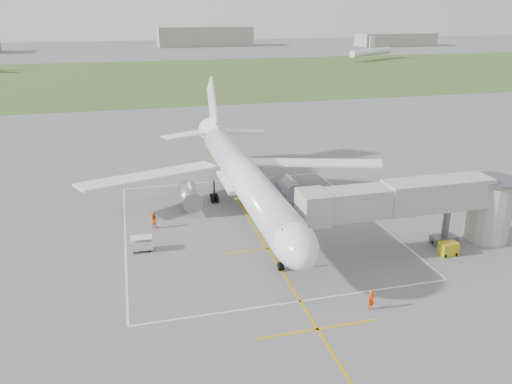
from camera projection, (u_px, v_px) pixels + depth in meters
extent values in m
plane|color=#5E5D60|center=(245.00, 212.00, 59.83)|extent=(700.00, 700.00, 0.00)
cube|color=#415826|center=(161.00, 77.00, 177.88)|extent=(700.00, 120.00, 0.02)
cube|color=#C3910B|center=(255.00, 229.00, 55.29)|extent=(0.25, 60.00, 0.01)
cube|color=#C3910B|center=(317.00, 329.00, 38.03)|extent=(10.00, 0.25, 0.01)
cube|color=#C3910B|center=(267.00, 249.00, 50.75)|extent=(10.00, 0.25, 0.01)
cube|color=silver|center=(225.00, 181.00, 70.72)|extent=(28.00, 0.20, 0.01)
cube|color=silver|center=(300.00, 301.00, 41.66)|extent=(28.00, 0.20, 0.01)
cube|color=silver|center=(125.00, 239.00, 52.89)|extent=(0.20, 32.00, 0.01)
cube|color=silver|center=(367.00, 213.00, 59.49)|extent=(0.20, 32.00, 0.01)
cylinder|color=white|center=(245.00, 177.00, 58.27)|extent=(3.80, 36.00, 3.80)
ellipsoid|color=white|center=(294.00, 242.00, 41.93)|extent=(3.80, 7.22, 3.80)
cube|color=black|center=(298.00, 236.00, 40.75)|extent=(2.40, 1.60, 0.99)
cone|color=white|center=(214.00, 133.00, 76.75)|extent=(3.80, 6.00, 3.80)
cube|color=white|center=(311.00, 163.00, 66.49)|extent=(17.93, 11.24, 1.23)
cube|color=white|center=(151.00, 175.00, 61.54)|extent=(17.93, 11.24, 1.23)
cube|color=white|center=(239.00, 181.00, 61.53)|extent=(4.20, 8.00, 0.50)
cube|color=white|center=(212.00, 105.00, 75.90)|extent=(0.30, 7.89, 8.65)
cube|color=white|center=(215.00, 127.00, 74.94)|extent=(0.35, 5.00, 1.20)
cube|color=white|center=(241.00, 131.00, 77.40)|extent=(7.85, 5.03, 0.20)
cube|color=white|center=(187.00, 134.00, 75.42)|extent=(7.85, 5.03, 0.20)
cylinder|color=gray|center=(288.00, 186.00, 62.90)|extent=(2.30, 4.20, 2.30)
cube|color=white|center=(289.00, 181.00, 62.35)|extent=(0.25, 2.40, 1.20)
cylinder|color=gray|center=(190.00, 195.00, 59.98)|extent=(2.30, 4.20, 2.30)
cube|color=white|center=(190.00, 190.00, 59.43)|extent=(0.25, 2.40, 1.20)
cylinder|color=black|center=(281.00, 258.00, 46.21)|extent=(0.18, 0.18, 2.60)
cylinder|color=black|center=(280.00, 266.00, 46.50)|extent=(0.28, 0.80, 0.80)
cylinder|color=black|center=(282.00, 266.00, 46.55)|extent=(0.28, 0.80, 0.80)
cylinder|color=black|center=(259.00, 187.00, 64.11)|extent=(0.22, 0.22, 2.80)
cylinder|color=black|center=(257.00, 195.00, 64.05)|extent=(0.32, 0.96, 0.96)
cylinder|color=black|center=(261.00, 195.00, 64.18)|extent=(0.32, 0.96, 0.96)
cylinder|color=black|center=(256.00, 193.00, 64.69)|extent=(0.32, 0.96, 0.96)
cylinder|color=black|center=(260.00, 193.00, 64.82)|extent=(0.32, 0.96, 0.96)
cylinder|color=black|center=(214.00, 191.00, 62.75)|extent=(0.22, 0.22, 2.80)
cylinder|color=black|center=(213.00, 199.00, 62.68)|extent=(0.32, 0.96, 0.96)
cylinder|color=black|center=(217.00, 199.00, 62.81)|extent=(0.32, 0.96, 0.96)
cylinder|color=black|center=(212.00, 197.00, 63.32)|extent=(0.32, 0.96, 0.96)
cylinder|color=black|center=(216.00, 197.00, 63.45)|extent=(0.32, 0.96, 0.96)
cube|color=#9F9B90|center=(356.00, 203.00, 47.46)|extent=(11.09, 2.90, 2.80)
cube|color=#9F9B90|center=(437.00, 194.00, 49.48)|extent=(11.09, 3.10, 3.00)
cube|color=#9F9B90|center=(313.00, 207.00, 46.43)|extent=(2.60, 3.40, 3.00)
cylinder|color=#585C60|center=(446.00, 225.00, 51.09)|extent=(0.70, 0.70, 4.20)
cube|color=#585C60|center=(444.00, 240.00, 51.66)|extent=(2.60, 1.40, 0.90)
cylinder|color=#9F9B90|center=(489.00, 211.00, 51.88)|extent=(4.40, 4.40, 6.40)
cylinder|color=#585C60|center=(495.00, 180.00, 50.71)|extent=(5.00, 5.00, 0.30)
cylinder|color=black|center=(435.00, 242.00, 51.46)|extent=(0.70, 0.30, 0.70)
cylinder|color=black|center=(452.00, 240.00, 51.93)|extent=(0.70, 0.30, 0.70)
cube|color=#B5A416|center=(448.00, 249.00, 49.34)|extent=(1.80, 1.20, 1.32)
cylinder|color=black|center=(445.00, 256.00, 48.90)|extent=(0.19, 0.39, 0.39)
cylinder|color=black|center=(456.00, 254.00, 49.22)|extent=(0.19, 0.39, 0.39)
cube|color=silver|center=(142.00, 244.00, 50.14)|extent=(2.20, 1.38, 0.95)
cube|color=silver|center=(141.00, 237.00, 49.89)|extent=(2.20, 1.38, 0.07)
cylinder|color=black|center=(133.00, 245.00, 49.44)|extent=(0.07, 0.07, 1.12)
cylinder|color=black|center=(150.00, 244.00, 49.78)|extent=(0.07, 0.07, 1.12)
cylinder|color=black|center=(133.00, 241.00, 50.39)|extent=(0.07, 0.07, 1.12)
cylinder|color=black|center=(150.00, 239.00, 50.73)|extent=(0.07, 0.07, 1.12)
cylinder|color=black|center=(134.00, 252.00, 49.75)|extent=(0.17, 0.35, 0.34)
cylinder|color=black|center=(150.00, 250.00, 50.06)|extent=(0.17, 0.35, 0.34)
cylinder|color=black|center=(134.00, 248.00, 50.62)|extent=(0.17, 0.35, 0.34)
cylinder|color=black|center=(150.00, 246.00, 50.92)|extent=(0.17, 0.35, 0.34)
imported|color=#FF4C08|center=(371.00, 300.00, 40.23)|extent=(0.73, 0.55, 1.79)
imported|color=orange|center=(154.00, 220.00, 55.38)|extent=(1.04, 0.92, 1.78)
cube|color=gray|center=(205.00, 36.00, 321.45)|extent=(60.00, 20.00, 12.00)
cube|color=gray|center=(396.00, 40.00, 323.18)|extent=(50.00, 18.00, 8.00)
cylinder|color=white|center=(371.00, 52.00, 236.28)|extent=(29.06, 19.26, 3.20)
cube|color=white|center=(372.00, 42.00, 234.72)|extent=(3.58, 2.32, 5.50)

